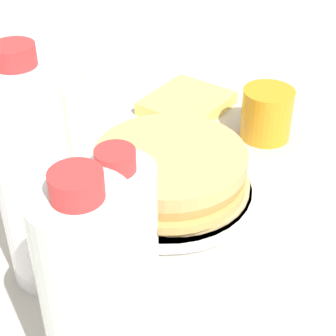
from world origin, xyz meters
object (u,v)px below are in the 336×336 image
object	(u,v)px
water_bottle_near	(121,249)
water_bottle_mid	(35,179)
cream_jug	(51,90)
pancake_stack	(171,171)
juice_glass	(267,114)
water_bottle_far	(92,316)
plate	(168,189)

from	to	relation	value
water_bottle_near	water_bottle_mid	distance (m)	0.11
water_bottle_near	cream_jug	bearing A→B (deg)	57.09
cream_jug	water_bottle_mid	size ratio (longest dim) A/B	0.46
pancake_stack	juice_glass	world-z (taller)	juice_glass
juice_glass	water_bottle_near	bearing A→B (deg)	-170.73
cream_jug	water_bottle_mid	world-z (taller)	water_bottle_mid
water_bottle_mid	cream_jug	bearing A→B (deg)	46.50
water_bottle_far	cream_jug	bearing A→B (deg)	51.95
water_bottle_near	pancake_stack	bearing A→B (deg)	24.91
pancake_stack	water_bottle_near	world-z (taller)	water_bottle_near
pancake_stack	water_bottle_far	distance (m)	0.30
juice_glass	cream_jug	xyz separation A→B (m)	(-0.16, 0.27, 0.01)
water_bottle_mid	water_bottle_far	bearing A→B (deg)	-117.85
pancake_stack	cream_jug	world-z (taller)	cream_jug
pancake_stack	water_bottle_mid	xyz separation A→B (m)	(-0.18, 0.02, 0.08)
plate	water_bottle_mid	size ratio (longest dim) A/B	0.89
water_bottle_near	water_bottle_far	bearing A→B (deg)	-150.54
plate	water_bottle_far	size ratio (longest dim) A/B	0.94
juice_glass	cream_jug	size ratio (longest dim) A/B	0.62
juice_glass	water_bottle_mid	distance (m)	0.39
plate	cream_jug	distance (m)	0.26
juice_glass	water_bottle_far	world-z (taller)	water_bottle_far
juice_glass	water_bottle_far	size ratio (longest dim) A/B	0.31
plate	water_bottle_near	xyz separation A→B (m)	(-0.18, -0.09, 0.08)
juice_glass	water_bottle_mid	world-z (taller)	water_bottle_mid
pancake_stack	water_bottle_mid	world-z (taller)	water_bottle_mid
plate	water_bottle_far	xyz separation A→B (m)	(-0.26, -0.13, 0.11)
plate	juice_glass	world-z (taller)	juice_glass
pancake_stack	cream_jug	xyz separation A→B (m)	(0.04, 0.25, 0.01)
pancake_stack	water_bottle_mid	bearing A→B (deg)	173.32
cream_jug	water_bottle_near	distance (m)	0.40
cream_jug	pancake_stack	bearing A→B (deg)	-98.36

